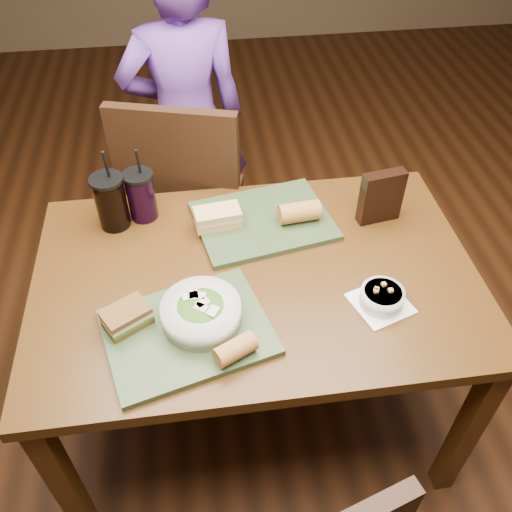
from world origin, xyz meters
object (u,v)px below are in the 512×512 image
Objects in this scene: sandwich_near at (126,317)px; chip_bag at (381,197)px; cup_cola at (111,202)px; baguette_far at (299,212)px; tray_far at (263,221)px; baguette_near at (235,349)px; cup_berry at (141,195)px; dining_table at (256,294)px; tray_near at (188,332)px; sandwich_far at (218,217)px; diner at (186,123)px; chair_far at (181,201)px; soup_bowl at (382,297)px; salad_bowl at (201,312)px.

sandwich_near is 0.86m from chip_bag.
cup_cola is 0.85m from chip_bag.
baguette_far is at bearing 168.84° from chip_bag.
tray_far is 0.12m from baguette_far.
cup_berry reaches higher than baguette_near.
baguette_near reaches higher than dining_table.
tray_near is 0.43m from sandwich_far.
diner is 10.95× the size of baguette_far.
diner reaches higher than chip_bag.
baguette_far is (0.11, -0.02, 0.04)m from tray_far.
sandwich_near is at bearing -94.56° from cup_berry.
baguette_near is (-0.00, -0.51, -0.00)m from sandwich_far.
chair_far and cup_cola have the same top height.
cup_cola is (-0.32, 0.58, 0.05)m from baguette_near.
chair_far is 0.46m from sandwich_far.
cup_berry is 0.76m from chip_bag.
cup_berry is at bearing 157.70° from sandwich_far.
diner is 0.74m from sandwich_far.
sandwich_far is at bearing -176.94° from tray_far.
sandwich_far is at bearing -72.42° from chair_far.
chair_far reaches higher than sandwich_near.
cup_cola reaches higher than tray_far.
tray_near is (0.01, -0.80, 0.19)m from chair_far.
diner is 9.95× the size of sandwich_near.
baguette_near is (-0.09, -0.30, 0.13)m from dining_table.
baguette_near is at bearing -162.75° from soup_bowl.
cup_berry is (-0.16, -0.64, 0.13)m from diner.
dining_table is 3.10× the size of tray_far.
salad_bowl is 0.50m from baguette_far.
soup_bowl is at bearing -30.92° from cup_cola.
salad_bowl is 0.52m from cup_cola.
chip_bag is (0.59, 0.36, 0.04)m from salad_bowl.
tray_near is 0.49m from tray_far.
diner reaches higher than cup_berry.
chip_bag is (0.52, -0.02, 0.04)m from sandwich_far.
chip_bag is at bearing 31.54° from tray_near.
baguette_far is at bearing -12.61° from cup_berry.
baguette_far is 0.51m from cup_berry.
tray_far is 1.50× the size of cup_cola.
diner is 1.25m from baguette_near.
soup_bowl is at bearing -42.10° from sandwich_far.
tray_far is at bearing 76.30° from dining_table.
tray_near reaches higher than dining_table.
cup_berry is 1.45× the size of chip_bag.
baguette_far is at bearing 50.18° from dining_table.
sandwich_near is 0.51× the size of cup_cola.
baguette_far reaches higher than tray_near.
chair_far is at bearing 138.05° from chip_bag.
dining_table is at bearing -33.89° from cup_cola.
tray_near is at bearing -133.38° from baguette_far.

